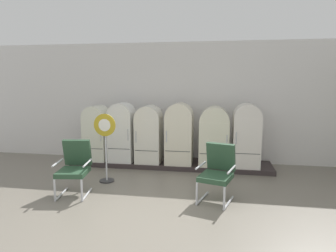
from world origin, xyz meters
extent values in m
cube|color=slate|center=(0.00, 0.00, -0.03)|extent=(12.00, 10.00, 0.05)
cube|color=silver|center=(0.00, 3.66, 1.59)|extent=(11.76, 0.12, 3.19)
cube|color=#47443F|center=(0.00, 3.66, 2.84)|extent=(11.76, 0.07, 0.06)
cube|color=#312829|center=(0.00, 3.02, 0.06)|extent=(5.12, 0.95, 0.11)
cube|color=silver|center=(-1.92, 2.90, 0.68)|extent=(0.58, 0.62, 1.14)
cylinder|color=silver|center=(-1.92, 2.90, 1.25)|extent=(0.58, 0.61, 0.58)
cube|color=#383838|center=(-1.92, 2.59, 0.48)|extent=(0.54, 0.01, 0.01)
cylinder|color=silver|center=(-1.68, 2.57, 0.82)|extent=(0.02, 0.02, 0.28)
cube|color=white|center=(-1.23, 2.88, 0.72)|extent=(0.62, 0.58, 1.21)
cylinder|color=white|center=(-1.23, 2.88, 1.32)|extent=(0.62, 0.57, 0.62)
cube|color=#383838|center=(-1.23, 2.59, 0.50)|extent=(0.57, 0.01, 0.01)
cylinder|color=silver|center=(-0.98, 2.57, 0.86)|extent=(0.02, 0.02, 0.28)
cube|color=silver|center=(-0.52, 2.90, 0.68)|extent=(0.63, 0.63, 1.14)
cylinder|color=silver|center=(-0.52, 2.90, 1.25)|extent=(0.63, 0.62, 0.63)
cube|color=#383838|center=(-0.52, 2.59, 0.48)|extent=(0.58, 0.01, 0.01)
cylinder|color=silver|center=(-0.77, 2.57, 0.82)|extent=(0.02, 0.02, 0.28)
cube|color=beige|center=(0.26, 2.89, 0.71)|extent=(0.66, 0.60, 1.19)
cylinder|color=beige|center=(0.26, 2.89, 1.31)|extent=(0.66, 0.59, 0.66)
cube|color=#383838|center=(0.26, 2.59, 0.49)|extent=(0.61, 0.01, 0.01)
cylinder|color=silver|center=(-0.01, 2.57, 0.85)|extent=(0.02, 0.02, 0.28)
cube|color=beige|center=(1.12, 2.92, 0.66)|extent=(0.71, 0.65, 1.09)
cylinder|color=beige|center=(1.12, 2.92, 1.20)|extent=(0.71, 0.64, 0.71)
cube|color=#383838|center=(1.12, 2.59, 0.46)|extent=(0.66, 0.01, 0.01)
cylinder|color=silver|center=(1.42, 2.57, 0.79)|extent=(0.02, 0.02, 0.28)
cube|color=silver|center=(1.89, 2.91, 0.72)|extent=(0.64, 0.63, 1.21)
cylinder|color=silver|center=(1.89, 2.91, 1.32)|extent=(0.64, 0.62, 0.64)
cube|color=#383838|center=(1.89, 2.59, 0.50)|extent=(0.59, 0.01, 0.01)
cylinder|color=silver|center=(1.63, 2.57, 0.86)|extent=(0.02, 0.02, 0.28)
cylinder|color=silver|center=(-1.74, 0.70, 0.02)|extent=(0.13, 0.62, 0.04)
cylinder|color=silver|center=(-1.70, 0.41, 0.22)|extent=(0.05, 0.05, 0.40)
cylinder|color=silver|center=(-1.25, 0.77, 0.02)|extent=(0.13, 0.62, 0.04)
cylinder|color=silver|center=(-1.21, 0.48, 0.22)|extent=(0.05, 0.05, 0.40)
cube|color=#2A4931|center=(-1.50, 0.73, 0.46)|extent=(0.61, 0.64, 0.09)
cube|color=#2A4931|center=(-1.54, 1.03, 0.77)|extent=(0.55, 0.25, 0.54)
cylinder|color=silver|center=(-1.78, 0.69, 0.65)|extent=(0.11, 0.51, 0.04)
cylinder|color=silver|center=(-1.22, 0.77, 0.65)|extent=(0.11, 0.51, 0.04)
cylinder|color=silver|center=(0.94, 0.95, 0.02)|extent=(0.22, 0.61, 0.04)
cylinder|color=silver|center=(0.86, 0.67, 0.22)|extent=(0.05, 0.05, 0.40)
cylinder|color=silver|center=(1.42, 0.81, 0.02)|extent=(0.22, 0.61, 0.04)
cylinder|color=silver|center=(1.33, 0.53, 0.22)|extent=(0.05, 0.05, 0.40)
cube|color=#2A4931|center=(1.18, 0.88, 0.46)|extent=(0.67, 0.70, 0.09)
cube|color=#2A4931|center=(1.27, 1.17, 0.77)|extent=(0.56, 0.33, 0.54)
cylinder|color=silver|center=(0.91, 0.96, 0.65)|extent=(0.18, 0.50, 0.04)
cylinder|color=silver|center=(1.45, 0.79, 0.65)|extent=(0.18, 0.50, 0.04)
cylinder|color=#2D2D30|center=(-1.17, 1.60, 0.01)|extent=(0.32, 0.32, 0.03)
cylinder|color=silver|center=(-1.17, 1.60, 0.64)|extent=(0.04, 0.04, 1.22)
cylinder|color=#B2941F|center=(-1.17, 1.57, 1.25)|extent=(0.48, 0.02, 0.48)
cylinder|color=white|center=(-1.17, 1.56, 1.25)|extent=(0.26, 0.00, 0.26)
camera|label=1|loc=(1.18, -4.33, 2.18)|focal=31.69mm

